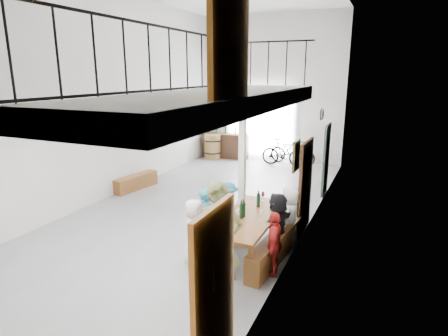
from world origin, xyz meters
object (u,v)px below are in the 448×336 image
at_px(bench_inner, 218,237).
at_px(serving_counter, 226,146).
at_px(host_standing, 219,244).
at_px(oak_barrel, 213,146).
at_px(side_bench, 136,182).
at_px(tasting_table, 249,220).
at_px(bicycle_near, 293,152).

distance_m(bench_inner, serving_counter, 8.09).
bearing_deg(host_standing, bench_inner, 94.42).
distance_m(oak_barrel, serving_counter, 0.55).
bearing_deg(oak_barrel, side_bench, -94.07).
height_order(tasting_table, bicycle_near, bicycle_near).
bearing_deg(host_standing, bicycle_near, 76.02).
bearing_deg(host_standing, tasting_table, 72.94).
height_order(bench_inner, serving_counter, serving_counter).
distance_m(oak_barrel, host_standing, 9.74).
bearing_deg(oak_barrel, host_standing, -63.97).
relative_size(oak_barrel, host_standing, 0.52).
bearing_deg(serving_counter, tasting_table, -69.36).
relative_size(side_bench, host_standing, 0.80).
distance_m(side_bench, bicycle_near, 6.06).
bearing_deg(side_bench, bench_inner, -33.06).
height_order(tasting_table, host_standing, host_standing).
distance_m(oak_barrel, bicycle_near, 3.20).
xyz_separation_m(tasting_table, bench_inner, (-0.66, 0.06, -0.50)).
bearing_deg(host_standing, oak_barrel, 95.20).
relative_size(side_bench, serving_counter, 0.81).
height_order(tasting_table, serving_counter, serving_counter).
relative_size(serving_counter, bicycle_near, 1.02).
xyz_separation_m(bench_inner, host_standing, (0.77, -1.62, 0.73)).
bearing_deg(bicycle_near, side_bench, 156.22).
height_order(bench_inner, bicycle_near, bicycle_near).
bearing_deg(tasting_table, serving_counter, 116.06).
bearing_deg(oak_barrel, bicycle_near, 5.47).
bearing_deg(serving_counter, bench_inner, -73.39).
height_order(tasting_table, oak_barrel, oak_barrel).
relative_size(side_bench, bicycle_near, 0.83).
relative_size(host_standing, bicycle_near, 1.04).
relative_size(tasting_table, side_bench, 1.51).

